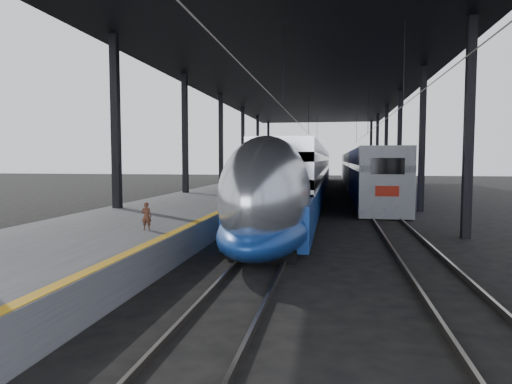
# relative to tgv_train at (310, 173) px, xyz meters

# --- Properties ---
(ground) EXTENTS (160.00, 160.00, 0.00)m
(ground) POSITION_rel_tgv_train_xyz_m (-2.00, -27.84, -1.96)
(ground) COLOR black
(ground) RESTS_ON ground
(platform) EXTENTS (6.00, 80.00, 1.00)m
(platform) POSITION_rel_tgv_train_xyz_m (-5.50, -7.84, -1.46)
(platform) COLOR #4C4C4F
(platform) RESTS_ON ground
(yellow_strip) EXTENTS (0.30, 80.00, 0.01)m
(yellow_strip) POSITION_rel_tgv_train_xyz_m (-2.70, -7.84, -0.96)
(yellow_strip) COLOR orange
(yellow_strip) RESTS_ON platform
(rails) EXTENTS (6.52, 80.00, 0.16)m
(rails) POSITION_rel_tgv_train_xyz_m (2.50, -7.84, -1.88)
(rails) COLOR slate
(rails) RESTS_ON ground
(canopy) EXTENTS (18.00, 75.00, 9.47)m
(canopy) POSITION_rel_tgv_train_xyz_m (-0.10, -7.84, 7.15)
(canopy) COLOR black
(canopy) RESTS_ON ground
(tgv_train) EXTENTS (2.93, 65.20, 4.20)m
(tgv_train) POSITION_rel_tgv_train_xyz_m (0.00, 0.00, 0.00)
(tgv_train) COLOR #ACAFB3
(tgv_train) RESTS_ON ground
(second_train) EXTENTS (2.91, 56.05, 4.01)m
(second_train) POSITION_rel_tgv_train_xyz_m (5.00, 9.56, 0.07)
(second_train) COLOR navy
(second_train) RESTS_ON ground
(child) EXTENTS (0.35, 0.25, 0.90)m
(child) POSITION_rel_tgv_train_xyz_m (-3.73, -28.98, -0.52)
(child) COLOR #4E291A
(child) RESTS_ON platform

